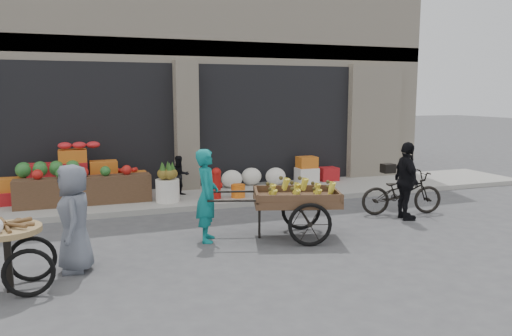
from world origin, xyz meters
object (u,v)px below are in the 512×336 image
object	(u,v)px
seated_person	(180,176)
banana_cart	(293,195)
vendor_woman	(207,195)
tricycle_cart	(7,248)
vendor_grey	(74,218)
bicycle	(402,193)
fire_hydrant	(216,182)
pineapple_bin	(168,190)
orange_bucket	(238,191)
cyclist	(406,181)

from	to	relation	value
seated_person	banana_cart	size ratio (longest dim) A/B	0.35
vendor_woman	tricycle_cart	bearing A→B (deg)	131.14
vendor_grey	bicycle	xyz separation A→B (m)	(6.37, 1.23, -0.31)
bicycle	fire_hydrant	bearing A→B (deg)	67.99
seated_person	tricycle_cart	xyz separation A→B (m)	(-3.14, -4.66, -0.02)
pineapple_bin	vendor_woman	xyz separation A→B (m)	(0.17, -2.78, 0.42)
bicycle	seated_person	bearing A→B (deg)	66.34
fire_hydrant	tricycle_cart	size ratio (longest dim) A/B	0.50
orange_bucket	vendor_woman	xyz separation A→B (m)	(-1.43, -2.68, 0.52)
pineapple_bin	fire_hydrant	xyz separation A→B (m)	(1.10, -0.05, 0.13)
orange_bucket	vendor_woman	size ratio (longest dim) A/B	0.20
pineapple_bin	banana_cart	bearing A→B (deg)	-62.75
banana_cart	tricycle_cart	distance (m)	4.46
pineapple_bin	bicycle	size ratio (longest dim) A/B	0.30
seated_person	orange_bucket	bearing A→B (deg)	-40.26
vendor_grey	cyclist	bearing A→B (deg)	98.85
seated_person	bicycle	size ratio (longest dim) A/B	0.54
cyclist	vendor_grey	bearing A→B (deg)	109.92
vendor_woman	cyclist	xyz separation A→B (m)	(4.06, 0.06, -0.01)
orange_bucket	vendor_grey	xyz separation A→B (m)	(-3.54, -3.45, 0.49)
vendor_grey	fire_hydrant	bearing A→B (deg)	140.24
fire_hydrant	vendor_woman	distance (m)	2.90
banana_cart	pineapple_bin	bearing A→B (deg)	134.52
fire_hydrant	seated_person	xyz separation A→B (m)	(-0.70, 0.65, 0.08)
vendor_woman	vendor_grey	size ratio (longest dim) A/B	1.03
pineapple_bin	banana_cart	world-z (taller)	banana_cart
pineapple_bin	tricycle_cart	distance (m)	4.91
pineapple_bin	orange_bucket	distance (m)	1.61
fire_hydrant	tricycle_cart	world-z (taller)	tricycle_cart
vendor_woman	vendor_grey	xyz separation A→B (m)	(-2.11, -0.77, -0.03)
orange_bucket	seated_person	xyz separation A→B (m)	(-1.20, 0.70, 0.31)
banana_cart	orange_bucket	bearing A→B (deg)	107.39
orange_bucket	seated_person	size ratio (longest dim) A/B	0.34
orange_bucket	bicycle	world-z (taller)	bicycle
fire_hydrant	orange_bucket	world-z (taller)	fire_hydrant
pineapple_bin	orange_bucket	world-z (taller)	pineapple_bin
banana_cart	fire_hydrant	bearing A→B (deg)	116.64
bicycle	banana_cart	bearing A→B (deg)	118.01
seated_person	tricycle_cart	bearing A→B (deg)	-133.99
bicycle	vendor_grey	bearing A→B (deg)	113.19
banana_cart	bicycle	world-z (taller)	banana_cart
fire_hydrant	seated_person	bearing A→B (deg)	137.12
fire_hydrant	orange_bucket	bearing A→B (deg)	-5.71
bicycle	vendor_woman	bearing A→B (deg)	108.46
orange_bucket	vendor_woman	world-z (taller)	vendor_woman
seated_person	cyclist	size ratio (longest dim) A/B	0.60
tricycle_cart	cyclist	size ratio (longest dim) A/B	0.92
vendor_grey	vendor_woman	bearing A→B (deg)	111.19
vendor_grey	cyclist	distance (m)	6.23
orange_bucket	banana_cart	world-z (taller)	banana_cart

